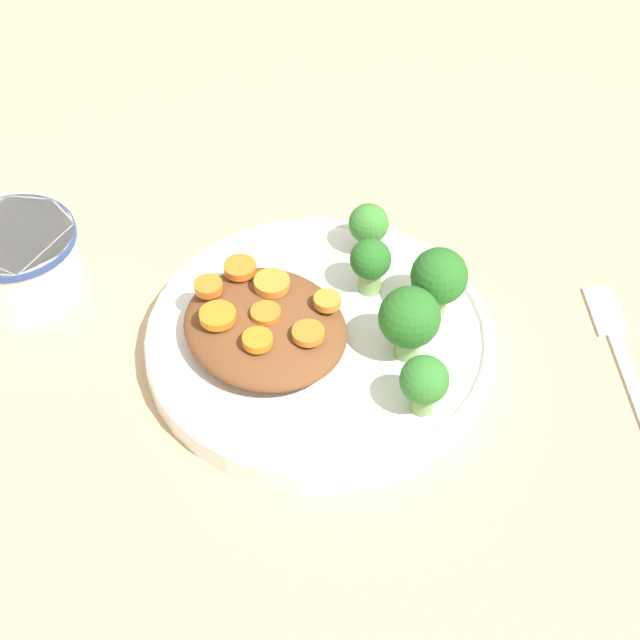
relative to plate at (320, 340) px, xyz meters
The scene contains 18 objects.
ground_plane 0.01m from the plate, ahead, with size 4.00×4.00×0.00m, color tan.
plate is the anchor object (origin of this frame).
dip_bowl 0.25m from the plate, 35.52° to the left, with size 0.10×0.10×0.06m.
stew_mound 0.05m from the plate, 60.21° to the left, with size 0.13×0.12×0.03m, color brown.
broccoli_floret_0 0.11m from the plate, 60.76° to the right, with size 0.03×0.03×0.04m.
broccoli_floret_1 0.07m from the plate, 77.10° to the right, with size 0.03×0.03×0.05m.
broccoli_floret_2 0.10m from the plate, 111.81° to the right, with size 0.04×0.04×0.06m.
broccoli_floret_3 0.08m from the plate, 145.35° to the right, with size 0.05×0.05×0.06m.
broccoli_floret_4 0.11m from the plate, behind, with size 0.03×0.03×0.05m.
carrot_slice_0 0.09m from the plate, 38.66° to the left, with size 0.02×0.02×0.01m, color orange.
carrot_slice_1 0.06m from the plate, 19.86° to the left, with size 0.03×0.03×0.01m, color orange.
carrot_slice_2 0.04m from the plate, 117.24° to the right, with size 0.02×0.02×0.01m, color orange.
carrot_slice_3 0.05m from the plate, 124.81° to the left, with size 0.02×0.02×0.01m, color orange.
carrot_slice_4 0.05m from the plate, 61.91° to the left, with size 0.02×0.02×0.00m, color orange.
carrot_slice_5 0.08m from the plate, 60.06° to the left, with size 0.03×0.03×0.01m, color orange.
carrot_slice_6 0.07m from the plate, 88.77° to the left, with size 0.02×0.02×0.01m, color orange.
carrot_slice_7 0.08m from the plate, 18.32° to the left, with size 0.03×0.03×0.01m, color orange.
fork 0.23m from the plate, 128.95° to the right, with size 0.16×0.11×0.01m.
Camera 1 is at (-0.43, 0.34, 0.61)m, focal length 60.00 mm.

